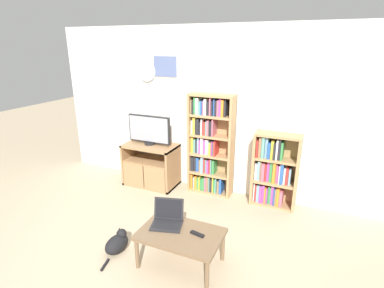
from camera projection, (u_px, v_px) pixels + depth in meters
ground_plane at (151, 256)px, 3.44m from camera, size 18.00×18.00×0.00m
wall_back at (211, 111)px, 4.71m from camera, size 5.61×0.09×2.60m
tv_stand at (151, 165)px, 5.09m from camera, size 0.89×0.51×0.72m
television at (149, 130)px, 4.94m from camera, size 0.76×0.18×0.49m
bookshelf_tall at (209, 145)px, 4.72m from camera, size 0.71×0.26×1.61m
bookshelf_short at (273, 171)px, 4.40m from camera, size 0.65×0.28×1.12m
coffee_table at (181, 236)px, 3.21m from camera, size 0.89×0.57×0.40m
laptop at (168, 218)px, 3.35m from camera, size 0.40×0.37×0.27m
remote_near_laptop at (197, 234)px, 3.16m from camera, size 0.17×0.07×0.02m
cat at (118, 243)px, 3.49m from camera, size 0.24×0.51×0.26m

